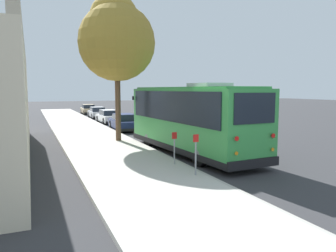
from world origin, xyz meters
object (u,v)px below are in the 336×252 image
shuttle_bus (190,116)px  sign_post_far (174,148)px  parked_sedan_silver (97,113)px  sign_post_near (196,154)px  parked_sedan_navy (124,122)px  street_tree (116,38)px  parked_sedan_white (108,117)px  parked_sedan_tan (88,110)px

shuttle_bus → sign_post_far: (-2.54, 2.01, -1.08)m
parked_sedan_silver → sign_post_near: sign_post_near is taller
parked_sedan_navy → sign_post_far: (-13.42, 1.48, 0.24)m
shuttle_bus → street_tree: (4.88, 2.56, 4.49)m
parked_sedan_white → sign_post_near: 21.49m
street_tree → sign_post_near: (-9.36, -0.55, -5.49)m
street_tree → parked_sedan_silver: bearing=-6.9°
parked_sedan_silver → sign_post_far: sign_post_far is taller
parked_sedan_tan → sign_post_far: (-32.31, 1.70, 0.26)m
sign_post_near → parked_sedan_silver: bearing=-3.4°
shuttle_bus → street_tree: size_ratio=1.12×
parked_sedan_navy → street_tree: 8.58m
shuttle_bus → sign_post_near: (-4.47, 2.01, -1.00)m
shuttle_bus → parked_sedan_tan: bearing=-3.0°
parked_sedan_white → sign_post_far: bearing=173.8°
shuttle_bus → street_tree: 7.11m
parked_sedan_white → sign_post_near: bearing=174.2°
shuttle_bus → parked_sedan_tan: shuttle_bus is taller
parked_sedan_silver → sign_post_far: size_ratio=3.32×
street_tree → sign_post_near: 10.86m
street_tree → sign_post_far: bearing=-175.8°
parked_sedan_white → parked_sedan_silver: bearing=-2.4°
parked_sedan_navy → parked_sedan_tan: parked_sedan_navy is taller
street_tree → sign_post_near: street_tree is taller
sign_post_far → street_tree: bearing=4.2°
parked_sedan_white → sign_post_near: sign_post_near is taller
parked_sedan_silver → parked_sedan_tan: (6.57, -0.05, 0.00)m
shuttle_bus → sign_post_near: bearing=152.2°
sign_post_near → sign_post_far: bearing=0.0°
street_tree → sign_post_far: 9.30m
parked_sedan_navy → street_tree: (-5.99, 2.03, 5.80)m
parked_sedan_white → street_tree: 13.57m
parked_sedan_navy → parked_sedan_silver: parked_sedan_navy is taller
sign_post_near → sign_post_far: sign_post_near is taller
parked_sedan_silver → shuttle_bus: bearing=-177.4°
parked_sedan_navy → parked_sedan_white: parked_sedan_navy is taller
parked_sedan_silver → street_tree: 19.34m
sign_post_near → street_tree: bearing=3.3°
parked_sedan_silver → street_tree: street_tree is taller
parked_sedan_tan → street_tree: street_tree is taller
parked_sedan_silver → parked_sedan_tan: size_ratio=1.07×
parked_sedan_silver → street_tree: bearing=174.9°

